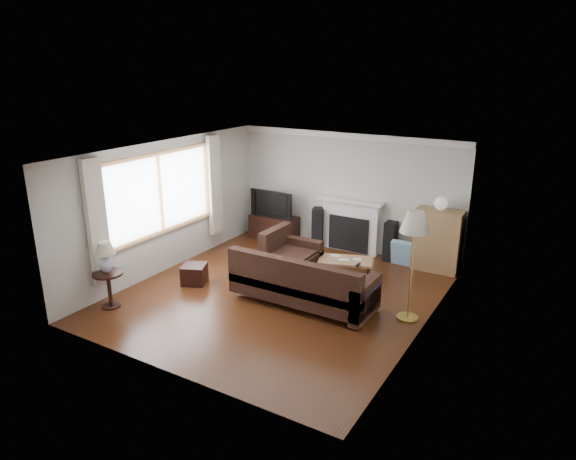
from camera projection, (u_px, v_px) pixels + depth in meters
The scene contains 17 objects.
room at pixel (279, 226), 8.57m from camera, with size 5.10×5.60×2.54m.
window at pixel (161, 193), 9.50m from camera, with size 0.12×2.74×1.54m, color #976338.
curtain_near at pixel (97, 222), 8.28m from camera, with size 0.10×0.35×2.10m, color beige.
curtain_far at pixel (215, 185), 10.77m from camera, with size 0.10×0.35×2.10m, color beige.
fireplace at pixel (350, 225), 10.87m from camera, with size 1.40×0.26×1.15m, color white.
tv_stand at pixel (274, 227), 11.70m from camera, with size 1.09×0.49×0.55m, color black.
television at pixel (274, 203), 11.52m from camera, with size 1.05×0.14×0.61m, color black.
speaker_left at pixel (318, 227), 11.18m from camera, with size 0.24×0.29×0.87m, color black.
speaker_right at pixel (390, 241), 10.40m from camera, with size 0.23×0.27×0.81m, color black.
bookshelf at pixel (437, 240), 9.84m from camera, with size 0.88×0.42×1.21m, color #977046.
globe_lamp at pixel (441, 204), 9.61m from camera, with size 0.25×0.25×0.25m, color white.
sectional_sofa at pixel (303, 280), 8.50m from camera, with size 2.60×1.90×0.84m, color black.
coffee_table at pixel (345, 269), 9.56m from camera, with size 0.99×0.54×0.39m, color #A5754F.
footstool at pixel (194, 274), 9.37m from camera, with size 0.42×0.42×0.35m, color black.
floor_lamp at pixel (412, 267), 7.84m from camera, with size 0.46×0.46×1.77m, color #AA923B.
side_table at pixel (110, 290), 8.42m from camera, with size 0.49×0.49×0.61m, color black.
table_lamp at pixel (106, 258), 8.24m from camera, with size 0.32×0.32×0.52m, color silver.
Camera 1 is at (4.30, -6.94, 3.86)m, focal length 32.00 mm.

